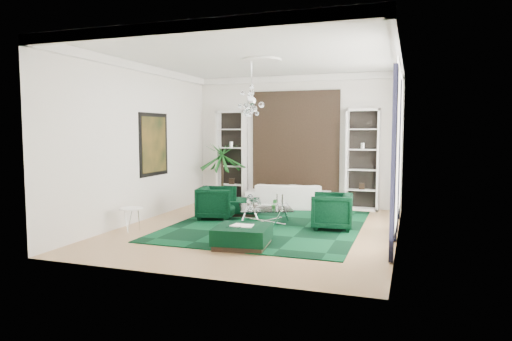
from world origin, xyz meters
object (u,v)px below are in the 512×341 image
at_px(ottoman_front, 242,236).
at_px(palm, 222,164).
at_px(sofa, 289,196).
at_px(ottoman_side, 241,207).
at_px(coffee_table, 265,216).
at_px(side_table, 132,220).
at_px(armchair_left, 217,203).
at_px(armchair_right, 332,211).

bearing_deg(ottoman_front, palm, 117.23).
height_order(sofa, ottoman_side, sofa).
relative_size(coffee_table, ottoman_front, 1.20).
bearing_deg(side_table, armchair_left, 56.93).
relative_size(ottoman_front, palm, 0.42).
xyz_separation_m(coffee_table, ottoman_front, (0.23, -2.13, -0.01)).
xyz_separation_m(coffee_table, palm, (-2.19, 2.59, 0.99)).
distance_m(ottoman_front, side_table, 2.83).
xyz_separation_m(sofa, ottoman_side, (-0.92, -1.42, -0.15)).
xyz_separation_m(armchair_right, coffee_table, (-1.58, 0.03, -0.20)).
bearing_deg(sofa, side_table, 47.16).
distance_m(armchair_left, coffee_table, 1.38).
relative_size(sofa, armchair_left, 2.68).
distance_m(sofa, ottoman_side, 1.70).
xyz_separation_m(armchair_right, ottoman_front, (-1.34, -2.10, -0.21)).
distance_m(coffee_table, ottoman_side, 1.37).
relative_size(side_table, palm, 0.22).
height_order(coffee_table, ottoman_side, coffee_table).
height_order(armchair_right, side_table, armchair_right).
relative_size(armchair_right, ottoman_side, 0.99).
height_order(ottoman_front, side_table, side_table).
bearing_deg(ottoman_front, coffee_table, 96.29).
relative_size(coffee_table, side_table, 2.31).
xyz_separation_m(sofa, armchair_left, (-1.29, -2.15, 0.06)).
distance_m(armchair_right, palm, 4.66).
bearing_deg(armchair_left, ottoman_front, -157.02).
xyz_separation_m(armchair_right, palm, (-3.77, 2.62, 0.79)).
distance_m(sofa, ottoman_front, 4.52).
bearing_deg(armchair_right, coffee_table, -97.25).
xyz_separation_m(sofa, coffee_table, (0.05, -2.38, -0.14)).
relative_size(armchair_right, palm, 0.37).
height_order(coffee_table, palm, palm).
relative_size(armchair_left, armchair_right, 1.00).
bearing_deg(armchair_left, sofa, -41.86).
xyz_separation_m(armchair_left, side_table, (-1.21, -1.86, -0.16)).
relative_size(sofa, ottoman_front, 2.39).
xyz_separation_m(armchair_left, ottoman_front, (1.58, -2.36, -0.21)).
distance_m(armchair_left, ottoman_front, 2.84).
xyz_separation_m(coffee_table, ottoman_side, (-0.97, 0.96, -0.01)).
height_order(sofa, side_table, sofa).
distance_m(armchair_right, ottoman_front, 2.50).
bearing_deg(armchair_right, armchair_left, -101.33).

